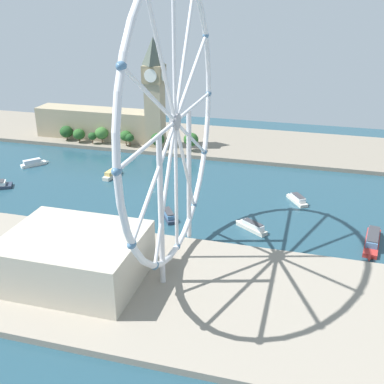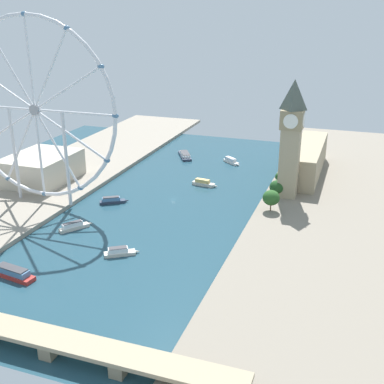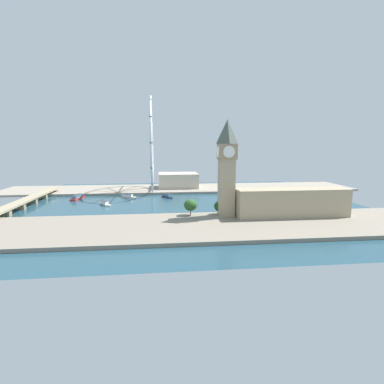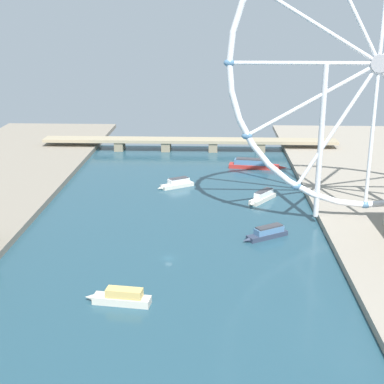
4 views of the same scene
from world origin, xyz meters
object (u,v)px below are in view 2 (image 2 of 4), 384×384
Objects in this scene: ferris_wheel at (35,111)px; tour_boat_5 at (74,226)px; river_bridge at (20,332)px; tour_boat_4 at (185,155)px; clock_tower at (291,138)px; tour_boat_6 at (11,272)px; riverside_hall at (42,168)px; tour_boat_0 at (231,161)px; tour_boat_3 at (204,183)px; tour_boat_2 at (112,200)px; parliament_block at (308,159)px; tour_boat_1 at (120,252)px.

ferris_wheel reaches higher than tour_boat_5.
tour_boat_4 is (30.22, -288.46, -4.05)m from river_bridge.
tour_boat_4 is (111.59, -80.61, -46.09)m from clock_tower.
clock_tower reaches higher than tour_boat_6.
riverside_hall is 3.06× the size of tour_boat_0.
ferris_wheel is at bearing -133.96° from tour_boat_3.
tour_boat_2 is 0.57× the size of tour_boat_6.
tour_boat_5 is at bearing 50.37° from parliament_block.
clock_tower is 1.47× the size of riverside_hall.
parliament_block is 4.58× the size of tour_boat_3.
parliament_block reaches higher than tour_boat_0.
riverside_hall is 133.21m from tour_boat_3.
tour_boat_3 is (-12.62, -216.66, -3.91)m from river_bridge.
tour_boat_6 is at bearing 118.89° from riverside_hall.
tour_boat_0 is at bearing -140.96° from riverside_hall.
clock_tower is 208.73m from tour_boat_6.
riverside_hall is (195.37, 30.87, -34.28)m from clock_tower.
river_bridge is at bearing 71.48° from parliament_block.
tour_boat_5 is (11.45, 179.73, 0.17)m from tour_boat_4.
parliament_block reaches higher than riverside_hall.
parliament_block is 281.80m from river_bridge.
tour_boat_1 is 0.89× the size of tour_boat_3.
tour_boat_0 is at bearing -50.09° from clock_tower.
tour_boat_6 is at bearing 114.98° from ferris_wheel.
tour_boat_6 reaches higher than tour_boat_3.
parliament_block is 5.30× the size of tour_boat_0.
tour_boat_0 is at bearing -93.58° from river_bridge.
tour_boat_5 is 0.59× the size of tour_boat_6.
tour_boat_2 reaches higher than tour_boat_1.
tour_boat_2 is (129.24, 109.20, -13.55)m from parliament_block.
parliament_block is 4.88× the size of tour_boat_5.
ferris_wheel is 6.58× the size of tour_boat_1.
tour_boat_1 is at bearing 149.34° from ferris_wheel.
tour_boat_2 reaches higher than tour_boat_4.
clock_tower is 4.50× the size of tour_boat_0.
tour_boat_1 is 130.40m from tour_boat_3.
tour_boat_3 is (76.83, 50.40, -13.50)m from parliament_block.
tour_boat_5 is at bearing -124.71° from tour_boat_2.
ferris_wheel is 190.35m from tour_boat_0.
clock_tower is 145.17m from tour_boat_4.
parliament_block reaches higher than tour_boat_4.
tour_boat_5 is (44.57, -22.11, 0.17)m from tour_boat_1.
tour_boat_4 is (119.68, -21.40, -13.63)m from parliament_block.
tour_boat_6 is (-72.66, 131.68, -11.37)m from riverside_hall.
ferris_wheel is (166.17, 69.25, 21.88)m from clock_tower.
parliament_block is at bearing -129.22° from tour_boat_4.
tour_boat_6 is at bearing 52.95° from clock_tower.
tour_boat_3 is at bearing 8.09° from tour_boat_5.
tour_boat_6 is (-43.46, 93.30, -67.53)m from ferris_wheel.
river_bridge is at bearing -124.23° from tour_boat_5.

